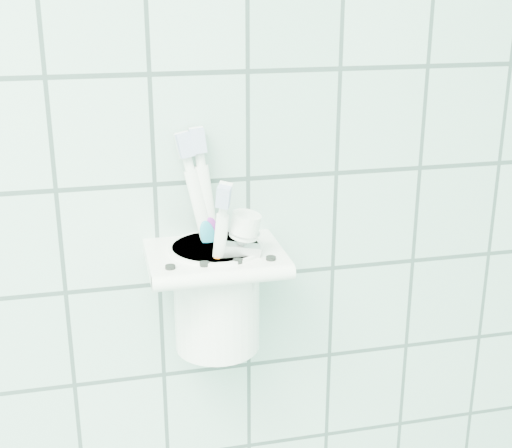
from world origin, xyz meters
TOP-DOWN VIEW (x-y plane):
  - holder_bracket at (0.63, 1.15)m, footprint 0.13×0.11m
  - cup at (0.63, 1.16)m, footprint 0.09×0.09m
  - toothbrush_pink at (0.65, 1.16)m, footprint 0.05×0.04m
  - toothbrush_blue at (0.64, 1.17)m, footprint 0.03×0.03m
  - toothbrush_orange at (0.62, 1.15)m, footprint 0.02×0.05m
  - toothpaste_tube at (0.63, 1.14)m, footprint 0.06×0.03m

SIDE VIEW (x-z plane):
  - cup at x=0.63m, z-range 1.20..1.31m
  - toothpaste_tube at x=0.63m, z-range 1.21..1.36m
  - holder_bracket at x=0.63m, z-range 1.27..1.31m
  - toothbrush_orange at x=0.62m, z-range 1.20..1.39m
  - toothbrush_pink at x=0.65m, z-range 1.20..1.42m
  - toothbrush_blue at x=0.64m, z-range 1.20..1.42m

